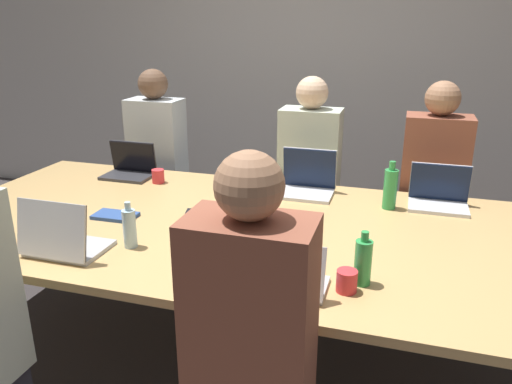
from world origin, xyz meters
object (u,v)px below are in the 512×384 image
person_far_right (431,193)px  person_near_midright (250,363)px  laptop_far_right (439,194)px  cup_far_left (158,176)px  laptop_far_left (130,166)px  cup_near_left (29,232)px  laptop_near_left (61,239)px  laptop_near_midright (280,276)px  cup_near_midright (347,281)px  bottle_near_left (130,228)px  bottle_near_midright (363,262)px  laptop_far_center (307,181)px  bottle_far_right (390,188)px  person_far_left (158,164)px  stapler (189,218)px  person_far_center (309,182)px

person_far_right → person_near_midright: 2.02m
laptop_far_right → cup_far_left: size_ratio=3.70×
person_near_midright → cup_far_left: person_near_midright is taller
laptop_far_left → person_near_midright: bearing=-49.3°
person_far_right → cup_near_left: bearing=-142.5°
laptop_far_right → laptop_near_left: 2.00m
laptop_near_midright → person_near_midright: size_ratio=0.26×
cup_near_midright → bottle_near_left: size_ratio=0.40×
person_near_midright → laptop_far_right: bearing=-112.1°
cup_far_left → bottle_near_midright: bearing=-34.2°
cup_near_midright → laptop_far_left: (-1.59, 1.10, 0.02)m
laptop_far_center → person_far_right: bearing=26.3°
person_near_midright → cup_near_left: 1.36m
person_far_right → cup_near_left: 2.37m
bottle_far_right → person_near_midright: person_near_midright is taller
laptop_far_right → person_far_left: (-2.01, 0.47, -0.12)m
laptop_near_left → cup_near_left: size_ratio=4.03×
laptop_near_midright → bottle_near_midright: (0.30, 0.15, 0.03)m
laptop_far_right → cup_near_left: size_ratio=3.84×
person_far_left → stapler: 1.34m
cup_near_left → bottle_near_left: (0.50, 0.08, 0.05)m
bottle_far_right → laptop_far_left: size_ratio=0.83×
bottle_near_midright → stapler: bearing=157.2°
laptop_far_left → laptop_near_left: (0.33, -1.15, 0.01)m
laptop_far_right → cup_far_left: (-1.72, -0.08, -0.02)m
person_far_right → laptop_near_left: size_ratio=4.04×
person_far_center → bottle_far_right: bearing=-42.5°
bottle_near_midright → person_far_left: (-1.68, 1.49, -0.14)m
laptop_far_right → person_far_center: 0.91m
laptop_near_midright → bottle_near_midright: size_ratio=1.58×
laptop_near_left → person_far_left: bearing=-77.2°
bottle_far_right → cup_near_midright: bottle_far_right is taller
person_near_midright → laptop_near_left: size_ratio=4.04×
laptop_far_center → cup_near_midright: laptop_far_center is taller
laptop_near_midright → stapler: 0.83m
cup_far_left → bottle_near_left: (0.33, -0.91, 0.05)m
laptop_far_center → laptop_near_left: 1.46m
bottle_near_left → laptop_far_center: bearing=57.5°
person_far_center → person_near_midright: person_far_center is taller
person_far_center → bottle_near_midright: size_ratio=6.11×
bottle_far_right → person_near_midright: size_ratio=0.20×
person_far_right → bottle_far_right: (-0.25, -0.49, 0.17)m
person_far_center → bottle_near_midright: person_far_center is taller
cup_far_left → person_far_center: bearing=27.1°
person_near_midright → bottle_near_midright: size_ratio=6.09×
laptop_near_midright → cup_near_midright: bearing=-163.3°
laptop_far_right → laptop_near_midright: laptop_far_right is taller
cup_near_left → laptop_far_left: bearing=94.1°
person_near_midright → cup_far_left: size_ratio=15.68×
laptop_far_center → person_near_midright: person_near_midright is taller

